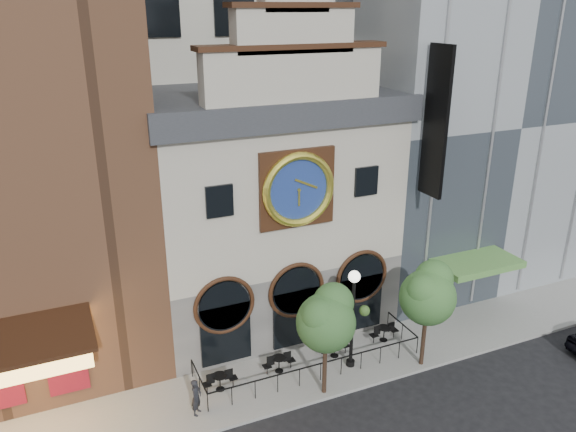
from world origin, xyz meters
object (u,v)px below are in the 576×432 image
(bistro_0, at_px, (220,381))
(tree_right, at_px, (428,293))
(bistro_3, at_px, (384,332))
(lamppost, at_px, (353,309))
(bistro_2, at_px, (335,348))
(pedestrian, at_px, (196,397))
(tree_left, at_px, (327,318))
(bistro_1, at_px, (279,363))

(bistro_0, distance_m, tree_right, 10.19)
(bistro_0, bearing_deg, bistro_3, 2.78)
(bistro_3, distance_m, lamppost, 3.88)
(bistro_2, relative_size, bistro_3, 1.00)
(pedestrian, xyz_separation_m, tree_left, (5.56, -0.84, 2.91))
(bistro_2, height_order, tree_left, tree_left)
(lamppost, bearing_deg, bistro_1, -176.47)
(bistro_0, relative_size, lamppost, 0.32)
(bistro_2, bearing_deg, bistro_3, 4.17)
(bistro_2, xyz_separation_m, lamppost, (0.34, -0.96, 2.61))
(bistro_3, height_order, tree_left, tree_left)
(lamppost, relative_size, tree_right, 0.96)
(bistro_1, xyz_separation_m, bistro_3, (5.91, 0.25, 0.00))
(bistro_3, height_order, tree_right, tree_right)
(lamppost, bearing_deg, bistro_2, 128.95)
(bistro_3, xyz_separation_m, tree_left, (-4.61, -2.39, 3.27))
(pedestrian, bearing_deg, bistro_3, -44.68)
(bistro_1, distance_m, tree_right, 7.62)
(bistro_2, xyz_separation_m, bistro_3, (2.96, 0.22, 0.00))
(lamppost, bearing_deg, bistro_3, 43.46)
(bistro_2, distance_m, bistro_3, 2.96)
(lamppost, bearing_deg, tree_right, -1.38)
(bistro_1, relative_size, tree_right, 0.31)
(bistro_2, height_order, tree_right, tree_right)
(bistro_1, height_order, pedestrian, pedestrian)
(bistro_1, bearing_deg, bistro_3, 2.40)
(bistro_0, height_order, tree_left, tree_left)
(bistro_2, height_order, bistro_3, same)
(bistro_3, bearing_deg, lamppost, -155.79)
(bistro_1, relative_size, pedestrian, 0.95)
(tree_right, bearing_deg, bistro_3, 104.16)
(tree_right, bearing_deg, bistro_2, 148.63)
(bistro_2, distance_m, lamppost, 2.80)
(bistro_3, relative_size, lamppost, 0.32)
(pedestrian, bearing_deg, tree_right, -57.78)
(bistro_3, bearing_deg, bistro_0, -177.22)
(tree_left, bearing_deg, bistro_2, 52.73)
(bistro_0, bearing_deg, lamppost, -6.85)
(bistro_0, relative_size, bistro_3, 1.00)
(tree_right, bearing_deg, lamppost, 159.37)
(bistro_2, distance_m, tree_left, 4.26)
(bistro_0, height_order, bistro_1, same)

